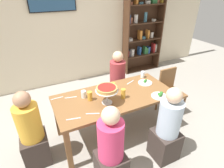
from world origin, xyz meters
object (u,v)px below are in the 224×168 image
at_px(water_glass_clear_near, 84,94).
at_px(cutlery_fork_far, 57,98).
at_px(beer_glass_amber_tall, 90,96).
at_px(beer_glass_amber_spare, 123,94).
at_px(dining_table, 115,100).
at_px(diner_head_west, 32,135).
at_px(bookshelf, 143,31).
at_px(diner_far_right, 117,83).
at_px(salad_plate_near_diner, 145,82).
at_px(beer_glass_amber_short, 113,87).
at_px(cutlery_knife_far, 93,114).
at_px(cutlery_spare_fork, 71,97).
at_px(diner_near_right, 167,130).
at_px(deep_dish_pizza_stand, 107,90).
at_px(salad_plate_far_diner, 160,95).
at_px(chair_head_east, 170,89).
at_px(diner_near_left, 111,153).
at_px(water_glass_clear_far, 143,74).
at_px(cutlery_fork_near, 73,119).
at_px(cutlery_knife_near, 130,82).

xyz_separation_m(water_glass_clear_near, cutlery_fork_far, (-0.37, 0.15, -0.05)).
height_order(beer_glass_amber_tall, beer_glass_amber_spare, beer_glass_amber_spare).
relative_size(dining_table, diner_head_west, 1.58).
xyz_separation_m(bookshelf, water_glass_clear_near, (-2.30, -1.86, -0.32)).
relative_size(diner_far_right, beer_glass_amber_spare, 7.59).
distance_m(salad_plate_near_diner, beer_glass_amber_short, 0.61).
distance_m(cutlery_knife_far, cutlery_spare_fork, 0.53).
distance_m(diner_near_right, deep_dish_pizza_stand, 0.99).
distance_m(beer_glass_amber_spare, water_glass_clear_near, 0.58).
bearing_deg(salad_plate_far_diner, salad_plate_near_diner, 83.55).
relative_size(dining_table, chair_head_east, 2.09).
xyz_separation_m(cutlery_knife_far, cutlery_spare_fork, (-0.16, 0.50, 0.00)).
distance_m(beer_glass_amber_tall, cutlery_spare_fork, 0.31).
height_order(dining_table, diner_near_left, diner_near_left).
relative_size(dining_table, beer_glass_amber_tall, 13.19).
height_order(salad_plate_far_diner, beer_glass_amber_short, beer_glass_amber_short).
xyz_separation_m(diner_near_right, cutlery_knife_far, (-0.88, 0.48, 0.25)).
bearing_deg(cutlery_knife_far, deep_dish_pizza_stand, 50.68).
relative_size(beer_glass_amber_tall, water_glass_clear_far, 1.15).
xyz_separation_m(water_glass_clear_far, cutlery_spare_fork, (-1.33, -0.07, -0.06)).
relative_size(diner_near_left, water_glass_clear_near, 10.30).
bearing_deg(diner_far_right, bookshelf, 131.90).
xyz_separation_m(bookshelf, salad_plate_near_diner, (-1.22, -1.89, -0.36)).
height_order(diner_near_left, salad_plate_far_diner, diner_near_left).
distance_m(diner_near_right, salad_plate_near_diner, 0.93).
bearing_deg(cutlery_fork_near, diner_head_west, 168.14).
bearing_deg(cutlery_spare_fork, chair_head_east, -173.52).
relative_size(dining_table, cutlery_fork_near, 10.10).
height_order(diner_near_right, cutlery_fork_near, diner_near_right).
xyz_separation_m(salad_plate_near_diner, cutlery_knife_near, (-0.21, 0.13, -0.01)).
relative_size(salad_plate_near_diner, beer_glass_amber_short, 1.69).
height_order(diner_near_right, cutlery_fork_far, diner_near_right).
xyz_separation_m(water_glass_clear_far, cutlery_fork_far, (-1.52, -0.00, -0.06)).
bearing_deg(salad_plate_near_diner, salad_plate_far_diner, -96.45).
xyz_separation_m(diner_head_west, beer_glass_amber_tall, (0.85, 0.07, 0.32)).
relative_size(dining_table, diner_far_right, 1.58).
bearing_deg(diner_head_west, bookshelf, 33.35).
height_order(dining_table, cutlery_spare_fork, cutlery_spare_fork).
relative_size(bookshelf, diner_near_right, 1.92).
height_order(chair_head_east, beer_glass_amber_tall, beer_glass_amber_tall).
xyz_separation_m(diner_head_west, cutlery_knife_far, (0.77, -0.24, 0.25)).
distance_m(water_glass_clear_far, cutlery_spare_fork, 1.34).
bearing_deg(dining_table, diner_near_right, -60.47).
bearing_deg(salad_plate_far_diner, water_glass_clear_far, 78.50).
xyz_separation_m(cutlery_fork_near, cutlery_fork_far, (-0.09, 0.56, 0.00)).
xyz_separation_m(bookshelf, beer_glass_amber_spare, (-1.79, -2.13, -0.30)).
bearing_deg(beer_glass_amber_tall, cutlery_knife_near, 13.83).
distance_m(bookshelf, diner_far_right, 2.03).
height_order(water_glass_clear_near, cutlery_knife_far, water_glass_clear_near).
distance_m(bookshelf, beer_glass_amber_short, 2.64).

